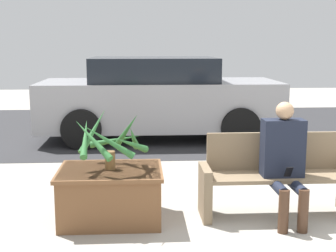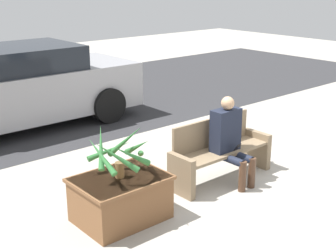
{
  "view_description": "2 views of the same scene",
  "coord_description": "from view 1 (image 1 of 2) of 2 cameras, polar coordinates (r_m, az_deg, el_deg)",
  "views": [
    {
      "loc": [
        -1.65,
        -4.13,
        1.84
      ],
      "look_at": [
        -1.35,
        0.93,
        0.94
      ],
      "focal_mm": 50.0,
      "sensor_mm": 36.0,
      "label": 1
    },
    {
      "loc": [
        -4.85,
        -3.63,
        2.83
      ],
      "look_at": [
        -0.82,
        1.07,
        0.84
      ],
      "focal_mm": 50.0,
      "sensor_mm": 36.0,
      "label": 2
    }
  ],
  "objects": [
    {
      "name": "person_seated",
      "position": [
        5.01,
        14.02,
        -3.63
      ],
      "size": [
        0.43,
        0.59,
        1.25
      ],
      "color": "black",
      "rests_on": "ground_plane"
    },
    {
      "name": "bench",
      "position": [
        5.22,
        13.16,
        -6.05
      ],
      "size": [
        1.67,
        0.48,
        0.88
      ],
      "color": "#7A664C",
      "rests_on": "ground_plane"
    },
    {
      "name": "planter_box",
      "position": [
        4.99,
        -6.99,
        -8.1
      ],
      "size": [
        1.08,
        0.82,
        0.55
      ],
      "color": "brown",
      "rests_on": "ground_plane"
    },
    {
      "name": "parked_car",
      "position": [
        9.1,
        -1.18,
        3.42
      ],
      "size": [
        4.56,
        1.98,
        1.58
      ],
      "color": "#99999E",
      "rests_on": "ground_plane"
    },
    {
      "name": "potted_plant",
      "position": [
        4.83,
        -6.98,
        -1.63
      ],
      "size": [
        0.78,
        0.76,
        0.62
      ],
      "color": "brown",
      "rests_on": "planter_box"
    },
    {
      "name": "road_surface",
      "position": [
        10.49,
        5.67,
        -0.1
      ],
      "size": [
        20.0,
        6.0,
        0.01
      ],
      "primitive_type": "cube",
      "color": "#2D2D30",
      "rests_on": "ground_plane"
    },
    {
      "name": "ground_plane",
      "position": [
        4.81,
        17.4,
        -12.95
      ],
      "size": [
        30.0,
        30.0,
        0.0
      ],
      "primitive_type": "plane",
      "color": "#9E998E"
    }
  ]
}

